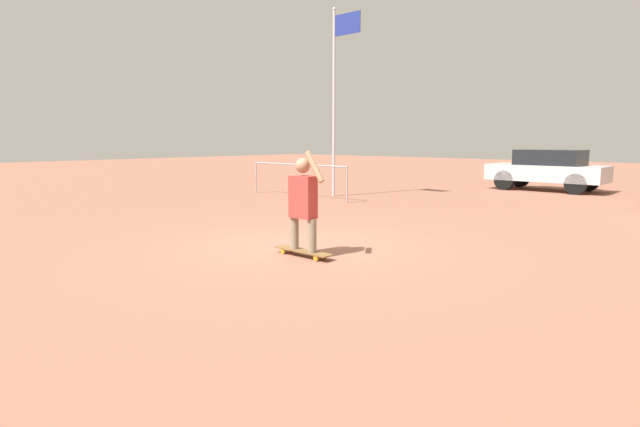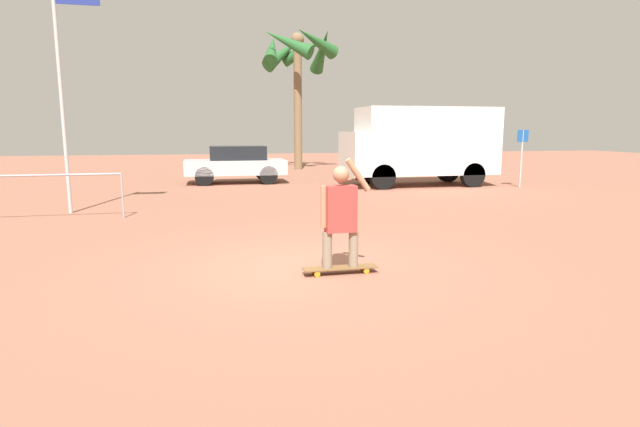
{
  "view_description": "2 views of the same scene",
  "coord_description": "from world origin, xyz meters",
  "px_view_note": "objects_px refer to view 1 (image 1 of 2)",
  "views": [
    {
      "loc": [
        5.89,
        -6.03,
        1.84
      ],
      "look_at": [
        0.34,
        0.07,
        0.61
      ],
      "focal_mm": 28.0,
      "sensor_mm": 36.0,
      "label": 1
    },
    {
      "loc": [
        -1.35,
        -7.23,
        2.03
      ],
      "look_at": [
        0.22,
        -0.33,
        0.87
      ],
      "focal_mm": 28.0,
      "sensor_mm": 36.0,
      "label": 2
    }
  ],
  "objects_px": {
    "skateboard": "(303,251)",
    "flagpole": "(337,87)",
    "parked_car_silver": "(547,169)",
    "person_skateboarder": "(303,199)"
  },
  "relations": [
    {
      "from": "skateboard",
      "to": "flagpole",
      "type": "bearing_deg",
      "value": 126.93
    },
    {
      "from": "person_skateboarder",
      "to": "flagpole",
      "type": "bearing_deg",
      "value": 126.92
    },
    {
      "from": "skateboard",
      "to": "person_skateboarder",
      "type": "relative_size",
      "value": 0.69
    },
    {
      "from": "person_skateboarder",
      "to": "parked_car_silver",
      "type": "distance_m",
      "value": 13.43
    },
    {
      "from": "skateboard",
      "to": "parked_car_silver",
      "type": "bearing_deg",
      "value": 92.87
    },
    {
      "from": "skateboard",
      "to": "parked_car_silver",
      "type": "relative_size",
      "value": 0.28
    },
    {
      "from": "parked_car_silver",
      "to": "flagpole",
      "type": "bearing_deg",
      "value": -123.98
    },
    {
      "from": "skateboard",
      "to": "flagpole",
      "type": "relative_size",
      "value": 0.18
    },
    {
      "from": "person_skateboarder",
      "to": "flagpole",
      "type": "distance_m",
      "value": 8.9
    },
    {
      "from": "skateboard",
      "to": "flagpole",
      "type": "distance_m",
      "value": 9.18
    }
  ]
}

